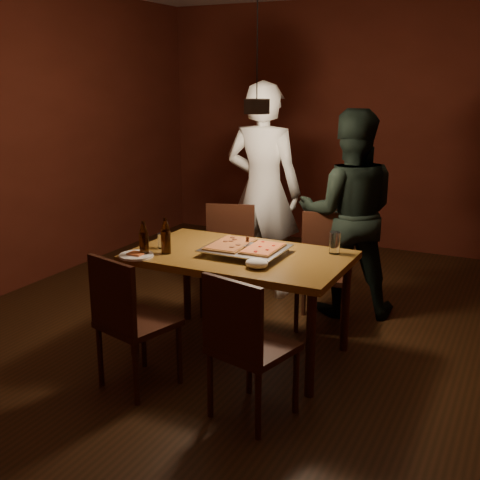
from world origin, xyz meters
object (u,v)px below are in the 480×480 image
at_px(pizza_tray, 246,251).
at_px(plate_slice, 136,255).
at_px(chair_far_right, 325,259).
at_px(diner_white, 263,191).
at_px(dining_table, 240,264).
at_px(pendant_lamp, 257,105).
at_px(chair_near_left, 127,311).
at_px(chair_near_right, 244,336).
at_px(diner_dark, 348,214).
at_px(beer_bottle_a, 144,238).
at_px(chair_far_left, 228,248).
at_px(beer_bottle_b, 166,236).

height_order(pizza_tray, plate_slice, pizza_tray).
bearing_deg(chair_far_right, diner_white, -40.45).
xyz_separation_m(dining_table, pendant_lamp, (0.01, 0.25, 1.08)).
bearing_deg(diner_white, pizza_tray, 107.64).
distance_m(chair_near_left, pizza_tray, 0.95).
height_order(dining_table, pizza_tray, pizza_tray).
distance_m(chair_near_right, diner_dark, 1.95).
bearing_deg(chair_near_left, beer_bottle_a, 126.56).
height_order(dining_table, chair_far_right, chair_far_right).
bearing_deg(chair_far_left, beer_bottle_b, 73.26).
xyz_separation_m(chair_far_right, chair_near_right, (0.06, -1.61, 0.00)).
bearing_deg(plate_slice, beer_bottle_b, 48.01).
relative_size(pizza_tray, beer_bottle_a, 2.24).
height_order(pizza_tray, diner_dark, diner_dark).
bearing_deg(pizza_tray, pendant_lamp, 97.97).
distance_m(chair_far_left, beer_bottle_a, 1.15).
xyz_separation_m(chair_near_right, beer_bottle_b, (-0.89, 0.58, 0.34)).
bearing_deg(chair_far_right, chair_near_right, 80.83).
height_order(pizza_tray, pendant_lamp, pendant_lamp).
bearing_deg(diner_white, chair_near_right, 110.37).
distance_m(pizza_tray, beer_bottle_a, 0.71).
xyz_separation_m(chair_far_right, plate_slice, (-0.97, -1.19, 0.22)).
bearing_deg(beer_bottle_a, diner_dark, 54.85).
distance_m(dining_table, chair_far_right, 0.90).
relative_size(chair_near_left, beer_bottle_b, 2.01).
height_order(chair_far_right, diner_white, diner_white).
distance_m(plate_slice, diner_dark, 1.84).
height_order(dining_table, beer_bottle_b, beer_bottle_b).
distance_m(chair_near_right, beer_bottle_b, 1.12).
height_order(diner_white, pendant_lamp, pendant_lamp).
xyz_separation_m(chair_far_left, plate_slice, (-0.12, -1.14, 0.22)).
relative_size(beer_bottle_a, beer_bottle_b, 0.96).
bearing_deg(diner_white, chair_far_right, 149.81).
distance_m(pizza_tray, diner_white, 1.29).
distance_m(chair_far_right, diner_white, 0.94).
bearing_deg(beer_bottle_b, pendant_lamp, 44.76).
height_order(chair_far_right, chair_near_right, same).
distance_m(chair_far_right, plate_slice, 1.55).
height_order(chair_far_left, diner_white, diner_white).
distance_m(diner_white, diner_dark, 0.83).
bearing_deg(pizza_tray, diner_dark, 70.13).
bearing_deg(chair_near_right, pizza_tray, 129.29).
relative_size(dining_table, beer_bottle_b, 5.86).
bearing_deg(pendant_lamp, chair_far_right, 57.75).
bearing_deg(pendant_lamp, chair_near_left, -110.73).
xyz_separation_m(chair_near_left, diner_white, (0.02, 2.02, 0.42)).
xyz_separation_m(beer_bottle_a, diner_white, (0.20, 1.55, 0.09)).
relative_size(dining_table, plate_slice, 6.28).
bearing_deg(beer_bottle_a, plate_slice, -126.70).
bearing_deg(pendant_lamp, pizza_tray, -82.33).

